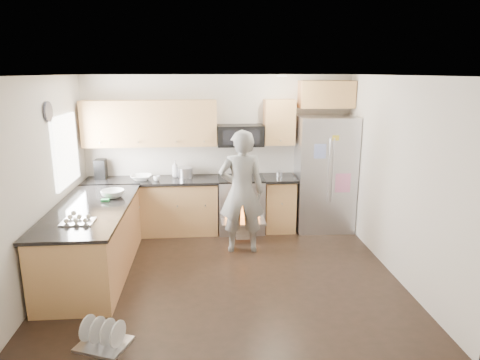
{
  "coord_description": "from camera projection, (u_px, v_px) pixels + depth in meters",
  "views": [
    {
      "loc": [
        -0.22,
        -5.22,
        2.64
      ],
      "look_at": [
        0.24,
        0.5,
        1.19
      ],
      "focal_mm": 32.0,
      "sensor_mm": 36.0,
      "label": 1
    }
  ],
  "objects": [
    {
      "name": "room_shell",
      "position": [
        221.0,
        152.0,
        5.31
      ],
      "size": [
        4.54,
        4.04,
        2.62
      ],
      "color": "beige",
      "rests_on": "ground"
    },
    {
      "name": "refrigerator",
      "position": [
        324.0,
        173.0,
        7.25
      ],
      "size": [
        0.97,
        0.77,
        1.94
      ],
      "rotation": [
        0.0,
        0.0,
        -0.03
      ],
      "color": "#B7B7BC",
      "rests_on": "ground"
    },
    {
      "name": "peninsula",
      "position": [
        93.0,
        240.0,
        5.7
      ],
      "size": [
        0.96,
        2.36,
        1.03
      ],
      "color": "#C7824F",
      "rests_on": "ground"
    },
    {
      "name": "dish_rack",
      "position": [
        103.0,
        338.0,
        4.23
      ],
      "size": [
        0.59,
        0.53,
        0.3
      ],
      "rotation": [
        0.0,
        0.0,
        -0.38
      ],
      "color": "#B7B7BC",
      "rests_on": "ground"
    },
    {
      "name": "person",
      "position": [
        242.0,
        192.0,
        6.3
      ],
      "size": [
        0.69,
        0.46,
        1.85
      ],
      "primitive_type": "imported",
      "rotation": [
        0.0,
        0.0,
        3.11
      ],
      "color": "gray",
      "rests_on": "ground"
    },
    {
      "name": "stove_range",
      "position": [
        241.0,
        192.0,
        7.2
      ],
      "size": [
        0.76,
        0.97,
        1.79
      ],
      "color": "#B7B7BC",
      "rests_on": "ground"
    },
    {
      "name": "back_cabinet_run",
      "position": [
        185.0,
        176.0,
        7.11
      ],
      "size": [
        4.45,
        0.64,
        2.5
      ],
      "color": "#C7824F",
      "rests_on": "ground"
    },
    {
      "name": "ground",
      "position": [
        225.0,
        276.0,
        5.71
      ],
      "size": [
        4.5,
        4.5,
        0.0
      ],
      "primitive_type": "plane",
      "color": "black",
      "rests_on": "ground"
    }
  ]
}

